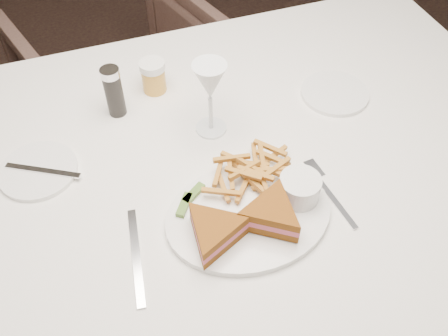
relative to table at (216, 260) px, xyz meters
The scene contains 4 objects.
ground 0.41m from the table, 42.14° to the right, with size 5.00×5.00×0.00m, color black.
table is the anchor object (origin of this frame).
chair_far 0.87m from the table, 87.58° to the left, with size 0.65×0.61×0.67m, color #4F3730.
table_setting 0.42m from the table, 76.98° to the right, with size 0.85×0.67×0.18m.
Camera 1 is at (-0.40, -0.51, 1.53)m, focal length 40.00 mm.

